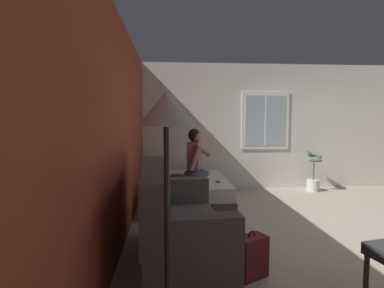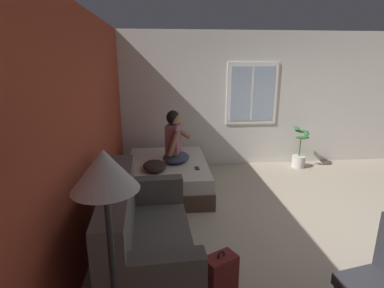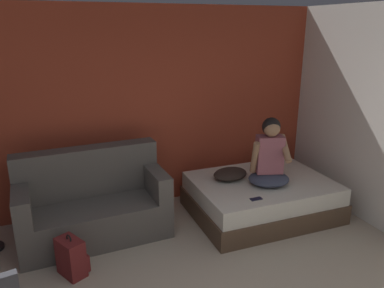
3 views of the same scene
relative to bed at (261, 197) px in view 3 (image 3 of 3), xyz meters
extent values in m
cube|color=#993823|center=(-1.50, 0.96, 1.11)|extent=(10.31, 0.16, 2.70)
cube|color=#4C3828|center=(0.00, 0.00, -0.11)|extent=(1.82, 1.37, 0.26)
cube|color=beige|center=(0.00, 0.00, 0.13)|extent=(1.77, 1.33, 0.22)
cube|color=#514C47|center=(-2.15, 0.19, -0.02)|extent=(1.74, 0.89, 0.44)
cube|color=#514C47|center=(-2.17, 0.49, 0.50)|extent=(1.71, 0.33, 0.60)
cube|color=#514C47|center=(-2.91, 0.15, 0.36)|extent=(0.22, 0.81, 0.32)
cube|color=#514C47|center=(-1.39, 0.23, 0.36)|extent=(0.22, 0.81, 0.32)
ellipsoid|color=#383D51|center=(0.00, -0.15, 0.32)|extent=(0.62, 0.57, 0.16)
cube|color=#8C4C56|center=(0.01, -0.11, 0.64)|extent=(0.37, 0.29, 0.48)
cylinder|color=#936B4C|center=(-0.19, -0.10, 0.62)|extent=(0.14, 0.23, 0.44)
cylinder|color=#936B4C|center=(0.15, -0.24, 0.74)|extent=(0.18, 0.38, 0.29)
sphere|color=#936B4C|center=(0.01, -0.13, 0.99)|extent=(0.21, 0.21, 0.21)
ellipsoid|color=black|center=(0.01, -0.11, 1.00)|extent=(0.28, 0.28, 0.23)
cube|color=maroon|center=(-2.48, -0.45, -0.04)|extent=(0.30, 0.35, 0.40)
cube|color=maroon|center=(-2.38, -0.40, -0.13)|extent=(0.16, 0.24, 0.18)
torus|color=black|center=(-2.48, -0.45, 0.18)|extent=(0.05, 0.08, 0.09)
ellipsoid|color=#2D231E|center=(-0.37, 0.20, 0.31)|extent=(0.54, 0.45, 0.14)
cube|color=black|center=(-0.36, -0.47, 0.25)|extent=(0.14, 0.07, 0.01)
camera|label=1|loc=(-5.21, 0.34, 1.29)|focal=28.00mm
camera|label=2|loc=(-4.80, 0.04, 1.90)|focal=28.00mm
camera|label=3|loc=(-2.51, -3.92, 2.19)|focal=35.00mm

